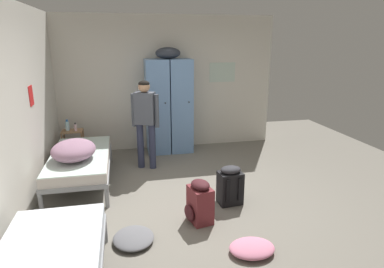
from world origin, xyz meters
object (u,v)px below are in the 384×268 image
shelf_unit (73,142)px  clothes_pile_pink (252,248)px  bed_left_rear (80,160)px  lotion_bottle (75,127)px  backpack_black (230,186)px  bedding_heap (74,150)px  water_bottle (67,126)px  backpack_maroon (199,203)px  locker_bank (169,104)px  person_traveler (145,117)px  clothes_pile_grey (134,238)px

shelf_unit → clothes_pile_pink: 4.10m
bed_left_rear → lotion_bottle: lotion_bottle is taller
bed_left_rear → backpack_black: size_ratio=3.45×
shelf_unit → bedding_heap: 1.42m
water_bottle → backpack_maroon: bearing=-55.1°
lotion_bottle → backpack_maroon: bearing=-56.7°
locker_bank → bed_left_rear: locker_bank is taller
clothes_pile_pink → bed_left_rear: bearing=130.8°
lotion_bottle → clothes_pile_pink: size_ratio=0.31×
bedding_heap → lotion_bottle: (-0.13, 1.34, 0.01)m
bed_left_rear → person_traveler: 1.28m
locker_bank → lotion_bottle: bearing=-174.9°
backpack_maroon → clothes_pile_pink: (0.41, -0.74, -0.21)m
bedding_heap → person_traveler: (1.12, 0.66, 0.31)m
lotion_bottle → bedding_heap: bearing=-84.5°
lotion_bottle → backpack_maroon: size_ratio=0.28×
bed_left_rear → backpack_maroon: (1.56, -1.54, -0.12)m
bed_left_rear → clothes_pile_pink: bed_left_rear is taller
locker_bank → shelf_unit: locker_bank is taller
locker_bank → bed_left_rear: (-1.60, -1.27, -0.59)m
backpack_maroon → clothes_pile_pink: backpack_maroon is taller
shelf_unit → clothes_pile_grey: 3.13m
water_bottle → bedding_heap: bearing=-78.7°
person_traveler → clothes_pile_grey: 2.43m
locker_bank → clothes_pile_grey: (-0.87, -3.08, -0.93)m
shelf_unit → bed_left_rear: 1.18m
shelf_unit → clothes_pile_grey: size_ratio=1.10×
backpack_maroon → locker_bank: bearing=89.2°
bed_left_rear → person_traveler: person_traveler is taller
bedding_heap → clothes_pile_pink: size_ratio=1.65×
clothes_pile_pink → locker_bank: bearing=95.9°
person_traveler → backpack_black: bearing=-57.2°
person_traveler → backpack_black: size_ratio=2.82×
person_traveler → water_bottle: (-1.40, 0.74, -0.27)m
person_traveler → lotion_bottle: (-1.25, 0.68, -0.30)m
locker_bank → backpack_black: 2.57m
bedding_heap → water_bottle: bearing=101.3°
person_traveler → lotion_bottle: bearing=151.4°
person_traveler → backpack_maroon: 2.14m
water_bottle → bed_left_rear: bearing=-74.2°
lotion_bottle → person_traveler: bearing=-28.6°
backpack_maroon → clothes_pile_grey: (-0.83, -0.27, -0.22)m
shelf_unit → lotion_bottle: (0.07, -0.04, 0.29)m
bedding_heap → water_bottle: 1.43m
backpack_black → person_traveler: bearing=122.8°
shelf_unit → backpack_maroon: 3.25m
bed_left_rear → backpack_maroon: size_ratio=3.45×
clothes_pile_grey → clothes_pile_pink: (1.23, -0.47, 0.01)m
shelf_unit → lotion_bottle: lotion_bottle is taller
shelf_unit → backpack_maroon: (1.81, -2.69, -0.09)m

